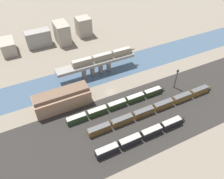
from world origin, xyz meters
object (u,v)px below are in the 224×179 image
Objects in this scene: warehouse_building at (62,99)px; train_on_bridge at (105,56)px; train_yard_mid at (156,108)px; signal_tower at (176,79)px; train_yard_near at (143,135)px; train_yard_far at (119,104)px.

train_on_bridge is at bearing 28.98° from warehouse_building.
warehouse_building is at bearing -151.02° from train_on_bridge.
train_yard_mid is 6.07× the size of signal_tower.
warehouse_building is at bearing 150.01° from train_yard_mid.
warehouse_building is (-33.04, -18.30, -6.06)m from train_on_bridge.
signal_tower reaches higher than train_yard_near.
signal_tower is (29.18, -32.46, -4.47)m from train_on_bridge.
train_on_bridge is 44.62m from train_yard_mid.
signal_tower reaches higher than warehouse_building.
warehouse_building reaches higher than train_yard_mid.
warehouse_building is (-26.49, 13.45, 3.07)m from train_yard_far.
train_yard_near is at bearing -141.97° from train_yard_mid.
signal_tower is (35.73, -0.72, 4.66)m from train_yard_far.
warehouse_building is at bearing 153.09° from train_yard_far.
train_yard_mid is 22.87m from signal_tower.
train_on_bridge reaches higher than train_yard_far.
train_yard_near reaches higher than train_yard_far.
train_yard_mid is at bearing 38.03° from train_yard_near.
train_on_bridge is 43.88m from signal_tower.
train_yard_near is 0.63× the size of train_yard_mid.
signal_tower reaches higher than train_yard_far.
train_yard_far is 2.02× the size of warehouse_building.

